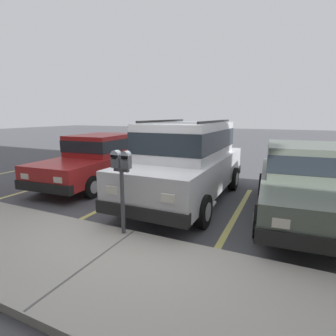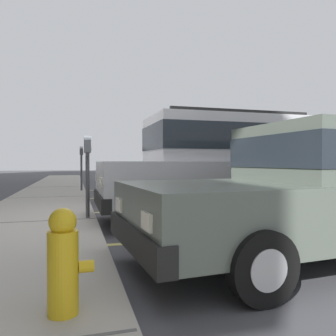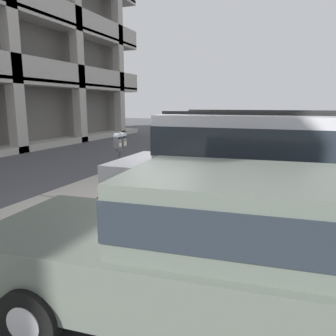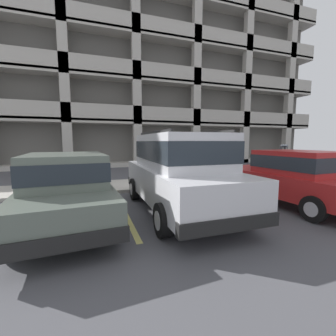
{
  "view_description": "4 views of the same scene",
  "coord_description": "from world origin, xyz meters",
  "views": [
    {
      "loc": [
        -2.4,
        3.92,
        2.16
      ],
      "look_at": [
        -0.37,
        -0.43,
        1.19
      ],
      "focal_mm": 28.0,
      "sensor_mm": 36.0,
      "label": 1
    },
    {
      "loc": [
        -5.91,
        0.57,
        1.12
      ],
      "look_at": [
        0.03,
        -1.13,
        1.01
      ],
      "focal_mm": 35.0,
      "sensor_mm": 36.0,
      "label": 2
    },
    {
      "loc": [
        -5.62,
        -2.87,
        2.14
      ],
      "look_at": [
        -0.02,
        -0.73,
        0.97
      ],
      "focal_mm": 35.0,
      "sensor_mm": 36.0,
      "label": 3
    },
    {
      "loc": [
        -2.22,
        -7.52,
        1.8
      ],
      "look_at": [
        0.2,
        -0.47,
        0.91
      ],
      "focal_mm": 24.0,
      "sensor_mm": 36.0,
      "label": 4
    }
  ],
  "objects": [
    {
      "name": "parking_stall_lines",
      "position": [
        1.46,
        -1.4,
        0.0
      ],
      "size": [
        11.84,
        4.8,
        0.01
      ],
      "color": "#DBD16B",
      "rests_on": "ground_plane"
    },
    {
      "name": "parking_meter_near",
      "position": [
        0.13,
        0.35,
        1.21
      ],
      "size": [
        0.35,
        0.12,
        1.46
      ],
      "color": "#47474C",
      "rests_on": "sidewalk"
    },
    {
      "name": "fire_hydrant",
      "position": [
        -3.66,
        0.65,
        0.46
      ],
      "size": [
        0.3,
        0.3,
        0.7
      ],
      "color": "gold",
      "rests_on": "sidewalk"
    },
    {
      "name": "dark_hatchback",
      "position": [
        3.16,
        -2.69,
        0.82
      ],
      "size": [
        2.05,
        4.59,
        1.54
      ],
      "rotation": [
        0.0,
        0.0,
        0.07
      ],
      "color": "red",
      "rests_on": "ground_plane"
    },
    {
      "name": "sidewalk",
      "position": [
        0.0,
        1.3,
        0.06
      ],
      "size": [
        40.0,
        2.2,
        0.12
      ],
      "color": "#ADA89E",
      "rests_on": "ground_plane"
    },
    {
      "name": "red_sedan",
      "position": [
        -2.74,
        -2.24,
        0.82
      ],
      "size": [
        2.06,
        4.59,
        1.54
      ],
      "rotation": [
        0.0,
        0.0,
        0.07
      ],
      "color": "#5B665B",
      "rests_on": "ground_plane"
    },
    {
      "name": "ground_plane",
      "position": [
        0.0,
        0.0,
        -0.05
      ],
      "size": [
        80.0,
        80.0,
        0.1
      ],
      "color": "#4C4C51"
    },
    {
      "name": "silver_suv",
      "position": [
        -0.09,
        -2.21,
        1.09
      ],
      "size": [
        2.03,
        4.79,
        2.03
      ],
      "rotation": [
        0.0,
        0.0,
        -0.0
      ],
      "color": "silver",
      "rests_on": "ground_plane"
    },
    {
      "name": "parking_meter_far",
      "position": [
        5.98,
        0.34,
        1.27
      ],
      "size": [
        0.35,
        0.12,
        1.54
      ],
      "color": "#47474C",
      "rests_on": "sidewalk"
    }
  ]
}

